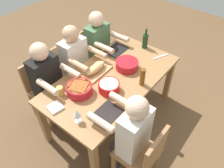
% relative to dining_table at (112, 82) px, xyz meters
% --- Properties ---
extents(ground_plane, '(8.00, 8.00, 0.00)m').
position_rel_dining_table_xyz_m(ground_plane, '(0.00, 0.00, -0.66)').
color(ground_plane, brown).
extents(dining_table, '(1.73, 0.93, 0.74)m').
position_rel_dining_table_xyz_m(dining_table, '(0.00, 0.00, 0.00)').
color(dining_table, '#9E7044').
rests_on(dining_table, ground_plane).
extents(chair_far_left, '(0.40, 0.40, 0.85)m').
position_rel_dining_table_xyz_m(chair_far_left, '(-0.48, 0.79, -0.17)').
color(chair_far_left, '#9E7044').
rests_on(chair_far_left, ground_plane).
extents(diner_far_left, '(0.41, 0.53, 1.20)m').
position_rel_dining_table_xyz_m(diner_far_left, '(-0.48, 0.60, 0.04)').
color(diner_far_left, '#2D2D38').
rests_on(diner_far_left, ground_plane).
extents(chair_far_center, '(0.40, 0.40, 0.85)m').
position_rel_dining_table_xyz_m(chair_far_center, '(0.00, 0.79, -0.17)').
color(chair_far_center, '#9E7044').
rests_on(chair_far_center, ground_plane).
extents(diner_far_center, '(0.41, 0.53, 1.20)m').
position_rel_dining_table_xyz_m(diner_far_center, '(-0.00, 0.60, 0.04)').
color(diner_far_center, '#2D2D38').
rests_on(diner_far_center, ground_plane).
extents(chair_far_right, '(0.40, 0.40, 0.85)m').
position_rel_dining_table_xyz_m(chair_far_right, '(0.48, 0.79, -0.17)').
color(chair_far_right, '#9E7044').
rests_on(chair_far_right, ground_plane).
extents(diner_far_right, '(0.41, 0.53, 1.20)m').
position_rel_dining_table_xyz_m(diner_far_right, '(0.48, 0.60, 0.04)').
color(diner_far_right, '#2D2D38').
rests_on(diner_far_right, ground_plane).
extents(chair_near_left, '(0.40, 0.40, 0.85)m').
position_rel_dining_table_xyz_m(chair_near_left, '(-0.48, -0.79, -0.17)').
color(chair_near_left, '#9E7044').
rests_on(chair_near_left, ground_plane).
extents(diner_near_left, '(0.41, 0.53, 1.20)m').
position_rel_dining_table_xyz_m(diner_near_left, '(-0.48, -0.60, 0.04)').
color(diner_near_left, '#2D2D38').
rests_on(diner_near_left, ground_plane).
extents(serving_bowl_fruit, '(0.29, 0.29, 0.11)m').
position_rel_dining_table_xyz_m(serving_bowl_fruit, '(-0.42, 0.12, 0.15)').
color(serving_bowl_fruit, '#B21923').
rests_on(serving_bowl_fruit, dining_table).
extents(serving_bowl_salad, '(0.28, 0.28, 0.10)m').
position_rel_dining_table_xyz_m(serving_bowl_salad, '(0.25, -0.04, 0.14)').
color(serving_bowl_salad, '#B21923').
rests_on(serving_bowl_salad, dining_table).
extents(serving_bowl_pasta, '(0.24, 0.24, 0.11)m').
position_rel_dining_table_xyz_m(serving_bowl_pasta, '(-0.19, -0.11, 0.15)').
color(serving_bowl_pasta, red).
rests_on(serving_bowl_pasta, dining_table).
extents(cutting_board, '(0.41, 0.23, 0.02)m').
position_rel_dining_table_xyz_m(cutting_board, '(-0.05, 0.21, 0.09)').
color(cutting_board, tan).
rests_on(cutting_board, dining_table).
extents(bread_loaf, '(0.32, 0.12, 0.09)m').
position_rel_dining_table_xyz_m(bread_loaf, '(-0.05, 0.21, 0.15)').
color(bread_loaf, tan).
rests_on(bread_loaf, cutting_board).
extents(wine_bottle, '(0.08, 0.08, 0.29)m').
position_rel_dining_table_xyz_m(wine_bottle, '(0.78, 0.04, 0.19)').
color(wine_bottle, '#193819').
rests_on(wine_bottle, dining_table).
extents(beer_bottle, '(0.06, 0.06, 0.22)m').
position_rel_dining_table_xyz_m(beer_bottle, '(0.12, -0.34, 0.19)').
color(beer_bottle, brown).
rests_on(beer_bottle, dining_table).
extents(wine_glass, '(0.08, 0.08, 0.17)m').
position_rel_dining_table_xyz_m(wine_glass, '(-0.72, -0.14, 0.20)').
color(wine_glass, silver).
rests_on(wine_glass, dining_table).
extents(cup_far_left, '(0.07, 0.07, 0.11)m').
position_rel_dining_table_xyz_m(cup_far_left, '(-0.57, 0.27, 0.14)').
color(cup_far_left, gold).
rests_on(cup_far_left, dining_table).
extents(placemat_far_right, '(0.32, 0.23, 0.01)m').
position_rel_dining_table_xyz_m(placemat_far_right, '(0.48, 0.31, 0.09)').
color(placemat_far_right, black).
rests_on(placemat_far_right, dining_table).
extents(placemat_near_left, '(0.32, 0.23, 0.01)m').
position_rel_dining_table_xyz_m(placemat_near_left, '(-0.48, -0.31, 0.09)').
color(placemat_near_left, black).
rests_on(placemat_near_left, dining_table).
extents(carving_knife, '(0.22, 0.12, 0.01)m').
position_rel_dining_table_xyz_m(carving_knife, '(0.72, -0.25, 0.09)').
color(carving_knife, silver).
rests_on(carving_knife, dining_table).
extents(napkin_stack, '(0.16, 0.16, 0.02)m').
position_rel_dining_table_xyz_m(napkin_stack, '(-0.74, 0.16, 0.10)').
color(napkin_stack, white).
rests_on(napkin_stack, dining_table).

